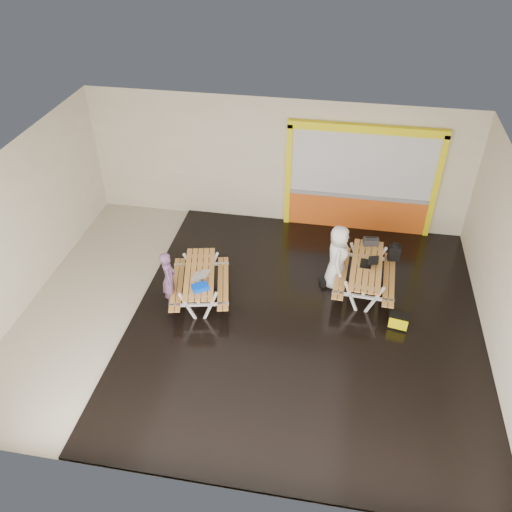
% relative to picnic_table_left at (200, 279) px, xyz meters
% --- Properties ---
extents(room, '(10.02, 8.02, 3.52)m').
position_rel_picnic_table_left_xyz_m(room, '(1.19, -0.40, 1.18)').
color(room, beige).
rests_on(room, ground).
extents(deck, '(7.50, 7.98, 0.05)m').
position_rel_picnic_table_left_xyz_m(deck, '(2.44, -0.40, -0.55)').
color(deck, black).
rests_on(deck, room).
extents(kiosk, '(3.88, 0.16, 3.00)m').
position_rel_picnic_table_left_xyz_m(kiosk, '(3.39, 3.54, 0.87)').
color(kiosk, '#E15C19').
rests_on(kiosk, room).
extents(picnic_table_left, '(1.64, 2.09, 0.75)m').
position_rel_picnic_table_left_xyz_m(picnic_table_left, '(0.00, 0.00, 0.00)').
color(picnic_table_left, '#CF8F42').
rests_on(picnic_table_left, deck).
extents(picnic_table_right, '(1.43, 2.03, 0.78)m').
position_rel_picnic_table_left_xyz_m(picnic_table_right, '(3.65, 0.90, 0.03)').
color(picnic_table_right, '#CF8F42').
rests_on(picnic_table_right, deck).
extents(person_left, '(0.46, 0.57, 1.35)m').
position_rel_picnic_table_left_xyz_m(person_left, '(-0.59, -0.35, 0.21)').
color(person_left, '#6C496F').
rests_on(person_left, deck).
extents(person_right, '(0.52, 0.79, 1.60)m').
position_rel_picnic_table_left_xyz_m(person_right, '(2.99, 1.03, 0.25)').
color(person_right, white).
rests_on(person_right, deck).
extents(laptop_left, '(0.40, 0.37, 0.16)m').
position_rel_picnic_table_left_xyz_m(laptop_left, '(0.06, -0.16, 0.23)').
color(laptop_left, silver).
rests_on(laptop_left, picnic_table_left).
extents(laptop_right, '(0.42, 0.38, 0.17)m').
position_rel_picnic_table_left_xyz_m(laptop_right, '(3.69, 0.92, 0.26)').
color(laptop_right, black).
rests_on(laptop_right, picnic_table_right).
extents(blue_pouch, '(0.41, 0.38, 0.10)m').
position_rel_picnic_table_left_xyz_m(blue_pouch, '(0.16, -0.53, 0.22)').
color(blue_pouch, '#013DED').
rests_on(blue_pouch, picnic_table_left).
extents(toolbox, '(0.38, 0.23, 0.21)m').
position_rel_picnic_table_left_xyz_m(toolbox, '(3.73, 1.72, 0.29)').
color(toolbox, black).
rests_on(toolbox, picnic_table_right).
extents(backpack, '(0.28, 0.20, 0.45)m').
position_rel_picnic_table_left_xyz_m(backpack, '(4.29, 1.60, 0.14)').
color(backpack, black).
rests_on(backpack, picnic_table_right).
extents(dark_case, '(0.44, 0.38, 0.14)m').
position_rel_picnic_table_left_xyz_m(dark_case, '(2.83, 0.99, -0.46)').
color(dark_case, black).
rests_on(dark_case, deck).
extents(fluke_bag, '(0.45, 0.34, 0.36)m').
position_rel_picnic_table_left_xyz_m(fluke_bag, '(4.40, -0.21, -0.35)').
color(fluke_bag, black).
rests_on(fluke_bag, deck).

